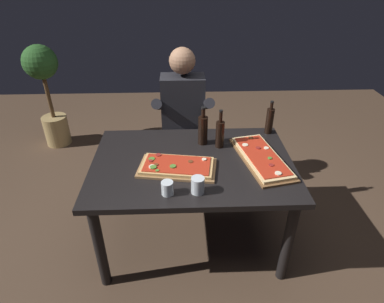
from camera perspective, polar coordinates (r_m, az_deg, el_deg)
ground_plane at (r=2.73m, az=0.04°, el=-14.80°), size 6.40×6.40×0.00m
dining_table at (r=2.31m, az=0.05°, el=-3.72°), size 1.40×0.96×0.74m
pizza_rectangular_front at (r=2.16m, az=-2.67°, el=-2.68°), size 0.55×0.35×0.05m
pizza_rectangular_left at (r=2.31m, az=12.15°, el=-1.00°), size 0.38×0.66×0.05m
wine_bottle_dark at (r=2.38m, az=4.96°, el=3.21°), size 0.06×0.06×0.30m
oil_bottle_amber at (r=2.64m, az=13.56°, el=5.38°), size 0.06×0.06×0.27m
vinegar_bottle_green at (r=2.41m, az=1.95°, el=3.93°), size 0.07×0.07×0.30m
tumbler_near_camera at (r=1.95m, az=1.03°, el=-5.97°), size 0.08×0.08×0.11m
tumbler_far_side at (r=1.94m, az=-4.39°, el=-6.46°), size 0.07×0.07×0.09m
diner_chair at (r=3.11m, az=-1.54°, el=3.05°), size 0.44×0.44×0.87m
seated_diner at (r=2.89m, az=-1.57°, el=6.36°), size 0.53×0.41×1.33m
potted_plant_corner at (r=3.98m, az=-24.32°, el=10.05°), size 0.36×0.36×1.17m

